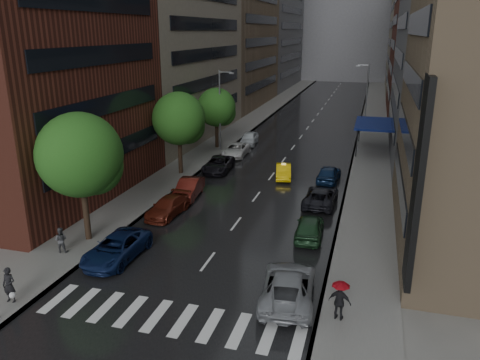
{
  "coord_description": "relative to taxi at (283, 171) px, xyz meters",
  "views": [
    {
      "loc": [
        8.86,
        -19.83,
        13.32
      ],
      "look_at": [
        0.0,
        11.05,
        3.0
      ],
      "focal_mm": 35.0,
      "sensor_mm": 36.0,
      "label": 1
    }
  ],
  "objects": [
    {
      "name": "sidewalk_left",
      "position": [
        -10.18,
        28.21,
        -0.57
      ],
      "size": [
        4.0,
        140.0,
        0.15
      ],
      "primitive_type": "cube",
      "color": "gray",
      "rests_on": "ground"
    },
    {
      "name": "ped_bag_walker",
      "position": [
        -9.23,
        -24.86,
        0.41
      ],
      "size": [
        0.72,
        0.51,
        1.87
      ],
      "color": "black",
      "rests_on": "sidewalk_left"
    },
    {
      "name": "buildings_right",
      "position": [
        13.81,
        34.91,
        14.38
      ],
      "size": [
        8.05,
        109.1,
        36.0
      ],
      "color": "#937A5B",
      "rests_on": "ground"
    },
    {
      "name": "awning",
      "position": [
        7.8,
        13.21,
        2.49
      ],
      "size": [
        4.0,
        8.0,
        3.12
      ],
      "color": "navy",
      "rests_on": "sidewalk_right"
    },
    {
      "name": "parked_cars_left",
      "position": [
        -6.58,
        -3.64,
        0.08
      ],
      "size": [
        2.67,
        36.25,
        1.56
      ],
      "color": "#0E1B43",
      "rests_on": "ground"
    },
    {
      "name": "parked_cars_right",
      "position": [
        4.22,
        -11.43,
        0.12
      ],
      "size": [
        3.21,
        25.94,
        1.59
      ],
      "color": "gray",
      "rests_on": "ground"
    },
    {
      "name": "buildings_left",
      "position": [
        -16.18,
        37.0,
        15.34
      ],
      "size": [
        8.0,
        108.0,
        38.0
      ],
      "color": "maroon",
      "rests_on": "ground"
    },
    {
      "name": "ped_red_umbrella",
      "position": [
        6.9,
        -21.81,
        0.68
      ],
      "size": [
        1.15,
        0.82,
        2.01
      ],
      "color": "black",
      "rests_on": "sidewalk_right"
    },
    {
      "name": "road",
      "position": [
        -1.18,
        28.21,
        -0.64
      ],
      "size": [
        14.0,
        140.0,
        0.01
      ],
      "primitive_type": "cube",
      "color": "black",
      "rests_on": "ground"
    },
    {
      "name": "ground",
      "position": [
        -1.18,
        -21.79,
        -0.65
      ],
      "size": [
        220.0,
        220.0,
        0.0
      ],
      "primitive_type": "plane",
      "color": "gray",
      "rests_on": "ground"
    },
    {
      "name": "crosswalk",
      "position": [
        -0.98,
        -23.79,
        -0.64
      ],
      "size": [
        13.15,
        2.8,
        0.01
      ],
      "color": "silver",
      "rests_on": "ground"
    },
    {
      "name": "tree_far",
      "position": [
        -9.78,
        9.35,
        4.19
      ],
      "size": [
        4.44,
        4.44,
        7.08
      ],
      "color": "#382619",
      "rests_on": "ground"
    },
    {
      "name": "sidewalk_right",
      "position": [
        7.82,
        28.21,
        -0.57
      ],
      "size": [
        4.0,
        140.0,
        0.15
      ],
      "primitive_type": "cube",
      "color": "gray",
      "rests_on": "ground"
    },
    {
      "name": "ped_black_umbrella",
      "position": [
        -10.26,
        -19.34,
        0.74
      ],
      "size": [
        0.96,
        0.98,
        2.09
      ],
      "color": "#45464A",
      "rests_on": "sidewalk_left"
    },
    {
      "name": "tree_near",
      "position": [
        -9.78,
        -17.16,
        5.21
      ],
      "size": [
        5.37,
        5.37,
        8.56
      ],
      "color": "#382619",
      "rests_on": "ground"
    },
    {
      "name": "building_far",
      "position": [
        -1.18,
        96.21,
        15.35
      ],
      "size": [
        40.0,
        14.0,
        32.0
      ],
      "primitive_type": "cube",
      "color": "slate",
      "rests_on": "ground"
    },
    {
      "name": "street_lamp_right",
      "position": [
        6.54,
        23.21,
        4.24
      ],
      "size": [
        1.74,
        0.22,
        9.0
      ],
      "color": "gray",
      "rests_on": "sidewalk_right"
    },
    {
      "name": "street_lamp_left",
      "position": [
        -8.9,
        8.21,
        4.24
      ],
      "size": [
        1.74,
        0.22,
        9.0
      ],
      "color": "gray",
      "rests_on": "sidewalk_left"
    },
    {
      "name": "tree_mid",
      "position": [
        -9.78,
        -1.54,
        4.78
      ],
      "size": [
        4.98,
        4.98,
        7.94
      ],
      "color": "#382619",
      "rests_on": "ground"
    },
    {
      "name": "taxi",
      "position": [
        0.0,
        0.0,
        0.0
      ],
      "size": [
        2.1,
        4.13,
        1.3
      ],
      "primitive_type": "imported",
      "rotation": [
        0.0,
        0.0,
        0.19
      ],
      "color": "yellow",
      "rests_on": "ground"
    }
  ]
}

